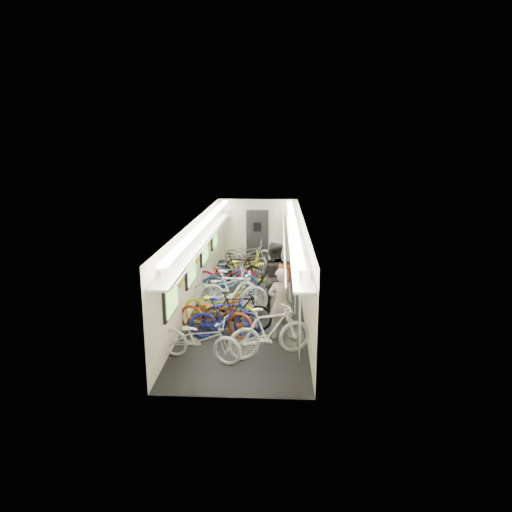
# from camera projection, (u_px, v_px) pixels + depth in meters

# --- Properties ---
(train_car_shell) EXTENTS (10.00, 10.00, 10.00)m
(train_car_shell) POSITION_uv_depth(u_px,v_px,m) (238.00, 241.00, 13.30)
(train_car_shell) COLOR black
(train_car_shell) RESTS_ON ground
(bicycle_0) EXTENTS (1.95, 1.13, 0.97)m
(bicycle_0) POSITION_uv_depth(u_px,v_px,m) (200.00, 338.00, 9.44)
(bicycle_0) COLOR silver
(bicycle_0) RESTS_ON ground
(bicycle_1) EXTENTS (1.71, 0.61, 1.01)m
(bicycle_1) POSITION_uv_depth(u_px,v_px,m) (225.00, 318.00, 10.51)
(bicycle_1) COLOR navy
(bicycle_1) RESTS_ON ground
(bicycle_2) EXTENTS (2.05, 1.27, 1.02)m
(bicycle_2) POSITION_uv_depth(u_px,v_px,m) (216.00, 314.00, 10.72)
(bicycle_2) COLOR maroon
(bicycle_2) RESTS_ON ground
(bicycle_3) EXTENTS (1.77, 0.69, 1.04)m
(bicycle_3) POSITION_uv_depth(u_px,v_px,m) (237.00, 312.00, 10.87)
(bicycle_3) COLOR black
(bicycle_3) RESTS_ON ground
(bicycle_4) EXTENTS (2.10, 1.27, 1.04)m
(bicycle_4) POSITION_uv_depth(u_px,v_px,m) (220.00, 307.00, 11.18)
(bicycle_4) COLOR #BFC612
(bicycle_4) RESTS_ON ground
(bicycle_5) EXTENTS (1.94, 0.73, 1.14)m
(bicycle_5) POSITION_uv_depth(u_px,v_px,m) (233.00, 291.00, 12.27)
(bicycle_5) COLOR silver
(bicycle_5) RESTS_ON ground
(bicycle_6) EXTENTS (1.97, 0.99, 0.99)m
(bicycle_6) POSITION_uv_depth(u_px,v_px,m) (224.00, 287.00, 12.82)
(bicycle_6) COLOR #BDBCC2
(bicycle_6) RESTS_ON ground
(bicycle_7) EXTENTS (1.69, 0.70, 0.98)m
(bicycle_7) POSITION_uv_depth(u_px,v_px,m) (230.00, 279.00, 13.59)
(bicycle_7) COLOR #164D88
(bicycle_7) RESTS_ON ground
(bicycle_8) EXTENTS (1.97, 0.83, 1.01)m
(bicycle_8) POSITION_uv_depth(u_px,v_px,m) (225.00, 275.00, 14.04)
(bicycle_8) COLOR maroon
(bicycle_8) RESTS_ON ground
(bicycle_9) EXTENTS (1.79, 0.89, 1.04)m
(bicycle_9) POSITION_uv_depth(u_px,v_px,m) (238.00, 269.00, 14.63)
(bicycle_9) COLOR black
(bicycle_9) RESTS_ON ground
(bicycle_10) EXTENTS (1.97, 0.92, 1.00)m
(bicycle_10) POSITION_uv_depth(u_px,v_px,m) (242.00, 267.00, 14.92)
(bicycle_10) COLOR yellow
(bicycle_10) RESTS_ON ground
(bicycle_11) EXTENTS (1.93, 1.21, 1.12)m
(bicycle_11) POSITION_uv_depth(u_px,v_px,m) (270.00, 331.00, 9.61)
(bicycle_11) COLOR silver
(bicycle_11) RESTS_ON ground
(bicycle_12) EXTENTS (1.77, 0.99, 0.88)m
(bicycle_12) POSITION_uv_depth(u_px,v_px,m) (246.00, 260.00, 16.14)
(bicycle_12) COLOR slate
(bicycle_12) RESTS_ON ground
(bicycle_14) EXTENTS (1.83, 0.72, 0.95)m
(bicycle_14) POSITION_uv_depth(u_px,v_px,m) (248.00, 253.00, 17.05)
(bicycle_14) COLOR slate
(bicycle_14) RESTS_ON ground
(passenger_near) EXTENTS (0.70, 0.56, 1.68)m
(passenger_near) POSITION_uv_depth(u_px,v_px,m) (281.00, 303.00, 10.50)
(passenger_near) COLOR gray
(passenger_near) RESTS_ON ground
(passenger_mid) EXTENTS (1.11, 0.98, 1.89)m
(passenger_mid) POSITION_uv_depth(u_px,v_px,m) (274.00, 277.00, 12.25)
(passenger_mid) COLOR black
(passenger_mid) RESTS_ON ground
(backpack) EXTENTS (0.28, 0.18, 0.38)m
(backpack) POSITION_uv_depth(u_px,v_px,m) (284.00, 273.00, 11.40)
(backpack) COLOR red
(backpack) RESTS_ON passenger_near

